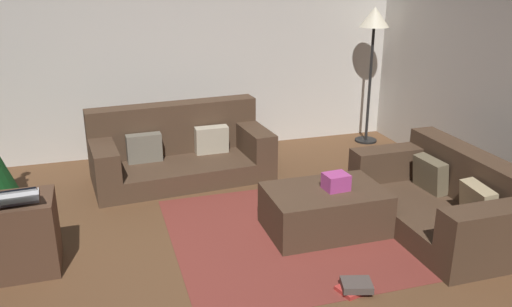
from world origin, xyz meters
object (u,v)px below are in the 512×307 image
(ottoman, at_px, (325,210))
(gift_box, at_px, (336,182))
(laptop, at_px, (13,196))
(couch_right, at_px, (447,199))
(side_table, at_px, (21,235))
(corner_lamp, at_px, (374,28))
(tv_remote, at_px, (334,180))
(book_stack, at_px, (356,286))
(couch_left, at_px, (179,151))

(ottoman, bearing_deg, gift_box, -12.75)
(ottoman, distance_m, laptop, 2.45)
(couch_right, relative_size, ottoman, 1.64)
(side_table, relative_size, corner_lamp, 0.34)
(gift_box, relative_size, tv_remote, 1.25)
(laptop, bearing_deg, corner_lamp, 27.83)
(book_stack, bearing_deg, corner_lamp, 60.70)
(ottoman, xyz_separation_m, corner_lamp, (1.52, 2.09, 1.26))
(ottoman, relative_size, book_stack, 3.68)
(ottoman, xyz_separation_m, gift_box, (0.08, -0.02, 0.26))
(gift_box, height_order, tv_remote, gift_box)
(book_stack, bearing_deg, couch_left, 107.80)
(tv_remote, relative_size, laptop, 0.37)
(tv_remote, distance_m, laptop, 2.57)
(couch_left, xyz_separation_m, laptop, (-1.43, -1.61, 0.35))
(ottoman, relative_size, gift_box, 4.99)
(laptop, bearing_deg, ottoman, -0.34)
(ottoman, height_order, laptop, laptop)
(tv_remote, xyz_separation_m, laptop, (-2.55, -0.14, 0.24))
(side_table, distance_m, book_stack, 2.47)
(couch_left, xyz_separation_m, tv_remote, (1.13, -1.47, 0.11))
(ottoman, relative_size, side_table, 1.73)
(book_stack, height_order, corner_lamp, corner_lamp)
(couch_right, bearing_deg, ottoman, 76.07)
(couch_left, distance_m, gift_box, 1.96)
(tv_remote, height_order, side_table, side_table)
(corner_lamp, bearing_deg, laptop, -152.17)
(couch_right, height_order, book_stack, couch_right)
(couch_left, bearing_deg, book_stack, 103.25)
(gift_box, height_order, book_stack, gift_box)
(ottoman, bearing_deg, couch_right, -13.71)
(gift_box, distance_m, book_stack, 1.02)
(gift_box, relative_size, laptop, 0.46)
(corner_lamp, bearing_deg, couch_right, -101.66)
(side_table, height_order, corner_lamp, corner_lamp)
(book_stack, bearing_deg, laptop, 157.38)
(side_table, xyz_separation_m, book_stack, (2.25, -1.00, -0.25))
(gift_box, bearing_deg, tv_remote, 70.41)
(couch_right, bearing_deg, side_table, 84.27)
(couch_left, distance_m, ottoman, 1.90)
(side_table, height_order, book_stack, side_table)
(couch_right, relative_size, side_table, 2.83)
(couch_right, distance_m, corner_lamp, 2.67)
(ottoman, bearing_deg, couch_left, 121.21)
(tv_remote, bearing_deg, side_table, -176.70)
(tv_remote, bearing_deg, laptop, -175.24)
(side_table, relative_size, book_stack, 2.13)
(tv_remote, bearing_deg, book_stack, -104.43)
(gift_box, xyz_separation_m, corner_lamp, (1.44, 2.11, 1.00))
(gift_box, relative_size, book_stack, 0.74)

